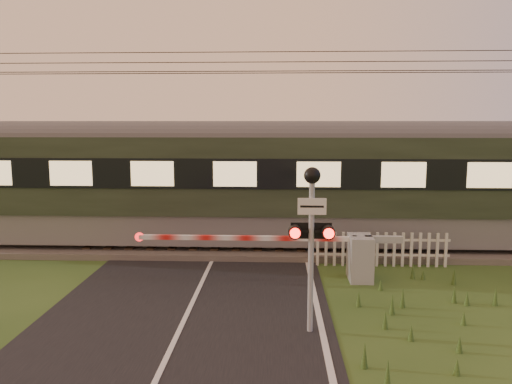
{
  "coord_description": "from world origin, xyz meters",
  "views": [
    {
      "loc": [
        1.87,
        -9.03,
        4.01
      ],
      "look_at": [
        1.35,
        3.2,
        2.28
      ],
      "focal_mm": 35.0,
      "sensor_mm": 36.0,
      "label": 1
    }
  ],
  "objects": [
    {
      "name": "road",
      "position": [
        0.02,
        -0.23,
        0.01
      ],
      "size": [
        6.0,
        140.0,
        0.03
      ],
      "color": "black",
      "rests_on": "ground"
    },
    {
      "name": "track_bed",
      "position": [
        0.0,
        6.5,
        0.07
      ],
      "size": [
        140.0,
        3.4,
        0.39
      ],
      "color": "#47423D",
      "rests_on": "ground"
    },
    {
      "name": "picket_fence",
      "position": [
        4.78,
        4.6,
        0.49
      ],
      "size": [
        3.77,
        0.08,
        0.96
      ],
      "color": "silver",
      "rests_on": "ground"
    },
    {
      "name": "boom_gate",
      "position": [
        3.69,
        3.38,
        0.64
      ],
      "size": [
        6.82,
        0.88,
        1.18
      ],
      "color": "gray",
      "rests_on": "ground"
    },
    {
      "name": "overhead_wires",
      "position": [
        0.0,
        6.5,
        5.72
      ],
      "size": [
        120.0,
        0.62,
        0.62
      ],
      "color": "black",
      "rests_on": "ground"
    },
    {
      "name": "crossing_signal",
      "position": [
        2.51,
        0.12,
        2.19
      ],
      "size": [
        0.81,
        0.34,
        3.18
      ],
      "color": "gray",
      "rests_on": "ground"
    },
    {
      "name": "ground",
      "position": [
        0.0,
        0.0,
        0.0
      ],
      "size": [
        160.0,
        160.0,
        0.0
      ],
      "primitive_type": "plane",
      "color": "#29451A",
      "rests_on": "ground"
    }
  ]
}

